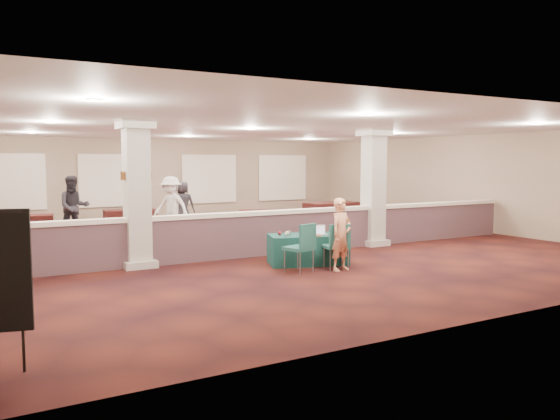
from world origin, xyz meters
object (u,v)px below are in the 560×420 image
near_table (308,249)px  attendee_b (171,206)px  woman (341,234)px  far_table_back_right (332,213)px  far_table_front_right (407,218)px  far_table_back_center (130,220)px  far_table_back_left (24,226)px  far_table_front_center (265,220)px  attendee_c (369,198)px  conf_chair_main (338,243)px  attendee_d (183,204)px  attendee_a (74,207)px  conf_chair_side (303,244)px

near_table → attendee_b: attendee_b is taller
woman → far_table_back_right: bearing=41.5°
far_table_front_right → attendee_b: size_ratio=1.07×
far_table_back_center → attendee_b: bearing=-72.4°
attendee_b → far_table_back_center: bearing=158.7°
far_table_front_right → far_table_back_left: bearing=160.2°
near_table → far_table_front_right: 7.37m
far_table_front_center → attendee_c: attendee_c is taller
far_table_back_center → far_table_back_right: 7.20m
conf_chair_main → woman: size_ratio=0.64×
conf_chair_main → far_table_back_left: conf_chair_main is taller
far_table_front_center → far_table_back_right: bearing=3.9°
far_table_back_center → far_table_front_center: bearing=-29.3°
attendee_c → far_table_back_left: bearing=145.3°
far_table_back_right → attendee_d: 5.44m
attendee_c → far_table_front_right: bearing=-116.6°
conf_chair_main → attendee_c: bearing=62.8°
near_table → conf_chair_main: size_ratio=1.76×
attendee_a → woman: bearing=-64.0°
far_table_back_left → attendee_b: (4.03, -1.88, 0.58)m
far_table_front_center → attendee_b: bearing=180.0°
far_table_front_right → far_table_back_center: (-8.28, 4.53, -0.06)m
far_table_front_right → far_table_back_left: 12.33m
far_table_back_center → attendee_a: (-1.99, -1.24, 0.60)m
conf_chair_side → attendee_a: attendee_a is taller
attendee_b → attendee_c: bearing=50.3°
woman → attendee_d: 8.96m
conf_chair_main → attendee_d: bearing=107.8°
near_table → far_table_back_right: (4.99, 6.20, 0.08)m
far_table_back_right → attendee_d: (-5.12, 1.77, 0.41)m
attendee_a → attendee_d: (3.77, 0.97, -0.13)m
conf_chair_main → far_table_back_center: bearing=118.7°
far_table_back_left → far_table_back_right: 10.36m
attendee_b → attendee_d: (1.07, 1.97, -0.11)m
conf_chair_main → far_table_front_center: bearing=90.3°
far_table_back_left → far_table_back_right: size_ratio=0.84×
near_table → attendee_a: attendee_a is taller
conf_chair_main → attendee_b: size_ratio=0.53×
near_table → far_table_front_center: far_table_front_center is taller
conf_chair_side → woman: (0.84, -0.20, 0.16)m
far_table_back_center → attendee_d: attendee_d is taller
conf_chair_main → far_table_front_right: 7.67m
conf_chair_main → attendee_d: 8.84m
attendee_a → attendee_b: bearing=-21.7°
far_table_front_center → attendee_d: size_ratio=1.02×
far_table_back_right → attendee_b: attendee_b is taller
far_table_back_left → attendee_c: bearing=-9.8°
far_table_back_center → far_table_back_right: bearing=-16.5°
far_table_back_left → attendee_a: attendee_a is taller
attendee_d → conf_chair_side: bearing=119.7°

